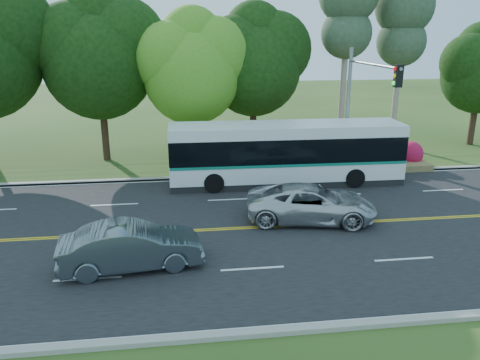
{
  "coord_description": "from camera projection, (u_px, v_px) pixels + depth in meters",
  "views": [
    {
      "loc": [
        -2.76,
        -17.72,
        7.78
      ],
      "look_at": [
        -0.22,
        2.0,
        1.47
      ],
      "focal_mm": 35.0,
      "sensor_mm": 36.0,
      "label": 1
    }
  ],
  "objects": [
    {
      "name": "ground",
      "position": [
        251.0,
        228.0,
        19.44
      ],
      "size": [
        120.0,
        120.0,
        0.0
      ],
      "primitive_type": "plane",
      "color": "#294717",
      "rests_on": "ground"
    },
    {
      "name": "road",
      "position": [
        251.0,
        228.0,
        19.44
      ],
      "size": [
        60.0,
        14.0,
        0.02
      ],
      "primitive_type": "cube",
      "color": "black",
      "rests_on": "ground"
    },
    {
      "name": "curb_north",
      "position": [
        232.0,
        176.0,
        26.18
      ],
      "size": [
        60.0,
        0.3,
        0.15
      ],
      "primitive_type": "cube",
      "color": "#A19D92",
      "rests_on": "ground"
    },
    {
      "name": "curb_south",
      "position": [
        291.0,
        330.0,
        12.66
      ],
      "size": [
        60.0,
        0.3,
        0.15
      ],
      "primitive_type": "cube",
      "color": "#A19D92",
      "rests_on": "ground"
    },
    {
      "name": "grass_verge",
      "position": [
        229.0,
        167.0,
        27.94
      ],
      "size": [
        60.0,
        4.0,
        0.1
      ],
      "primitive_type": "cube",
      "color": "#294717",
      "rests_on": "ground"
    },
    {
      "name": "lane_markings",
      "position": [
        249.0,
        228.0,
        19.42
      ],
      "size": [
        57.6,
        13.82,
        0.0
      ],
      "color": "gold",
      "rests_on": "road"
    },
    {
      "name": "tree_row",
      "position": [
        138.0,
        50.0,
        28.25
      ],
      "size": [
        44.7,
        9.1,
        13.84
      ],
      "color": "#301F15",
      "rests_on": "ground"
    },
    {
      "name": "bougainvillea_hedge",
      "position": [
        350.0,
        156.0,
        27.8
      ],
      "size": [
        9.5,
        2.25,
        1.5
      ],
      "color": "#9D0D3C",
      "rests_on": "ground"
    },
    {
      "name": "traffic_signal",
      "position": [
        361.0,
        96.0,
        23.93
      ],
      "size": [
        0.42,
        6.1,
        7.0
      ],
      "color": "gray",
      "rests_on": "ground"
    },
    {
      "name": "transit_bus",
      "position": [
        286.0,
        154.0,
        24.77
      ],
      "size": [
        12.27,
        2.84,
        3.2
      ],
      "rotation": [
        0.0,
        0.0,
        -0.01
      ],
      "color": "white",
      "rests_on": "road"
    },
    {
      "name": "sedan",
      "position": [
        131.0,
        246.0,
        15.92
      ],
      "size": [
        4.98,
        2.28,
        1.58
      ],
      "primitive_type": "imported",
      "rotation": [
        0.0,
        0.0,
        1.7
      ],
      "color": "slate",
      "rests_on": "road"
    },
    {
      "name": "suv",
      "position": [
        311.0,
        203.0,
        20.0
      ],
      "size": [
        5.88,
        3.51,
        1.53
      ],
      "primitive_type": "imported",
      "rotation": [
        0.0,
        0.0,
        1.39
      ],
      "color": "silver",
      "rests_on": "road"
    }
  ]
}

